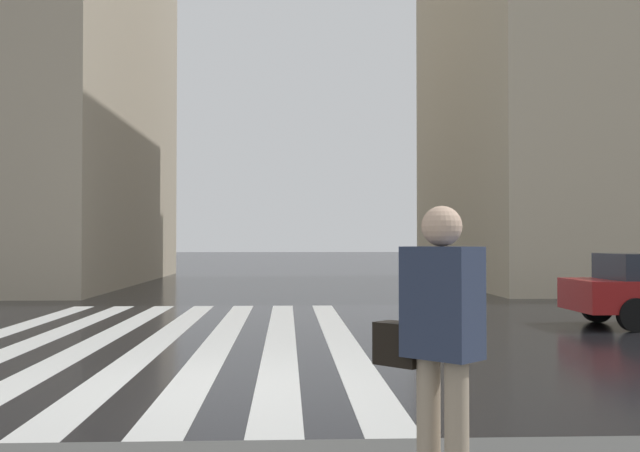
% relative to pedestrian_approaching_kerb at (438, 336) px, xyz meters
% --- Properties ---
extents(ground_plane, '(220.00, 220.00, 0.00)m').
position_rel_pedestrian_approaching_kerb_xyz_m(ground_plane, '(4.63, 1.78, -1.13)').
color(ground_plane, black).
extents(zebra_crossing, '(13.00, 6.50, 0.01)m').
position_rel_pedestrian_approaching_kerb_xyz_m(zebra_crossing, '(8.63, 2.92, -1.13)').
color(zebra_crossing, silver).
rests_on(zebra_crossing, ground_plane).
extents(pedestrian_approaching_kerb, '(0.58, 0.58, 1.68)m').
position_rel_pedestrian_approaching_kerb_xyz_m(pedestrian_approaching_kerb, '(0.00, 0.00, 0.00)').
color(pedestrian_approaching_kerb, '#2D3851').
rests_on(pedestrian_approaching_kerb, sidewalk_pavement).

